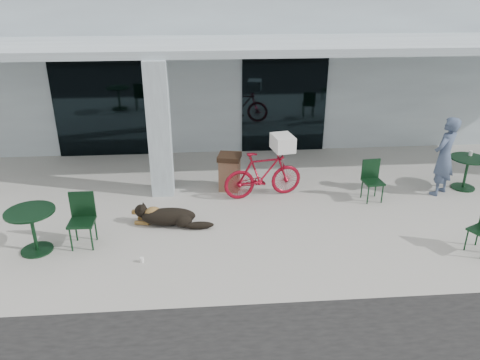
{
  "coord_description": "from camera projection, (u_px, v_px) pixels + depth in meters",
  "views": [
    {
      "loc": [
        -0.49,
        -7.91,
        4.79
      ],
      "look_at": [
        0.19,
        0.63,
        1.0
      ],
      "focal_mm": 35.0,
      "sensor_mm": 36.0,
      "label": 1
    }
  ],
  "objects": [
    {
      "name": "cafe_table_far",
      "position": [
        466.0,
        173.0,
        11.24
      ],
      "size": [
        1.08,
        1.08,
        0.79
      ],
      "primitive_type": null,
      "rotation": [
        0.0,
        0.0,
        0.35
      ],
      "color": "#12351C",
      "rests_on": "ground"
    },
    {
      "name": "person",
      "position": [
        444.0,
        156.0,
        10.75
      ],
      "size": [
        0.82,
        0.77,
        1.87
      ],
      "primitive_type": "imported",
      "rotation": [
        0.0,
        0.0,
        3.79
      ],
      "color": "#42516F",
      "rests_on": "ground"
    },
    {
      "name": "building",
      "position": [
        216.0,
        54.0,
        16.02
      ],
      "size": [
        22.0,
        7.0,
        4.5
      ],
      "primitive_type": "cube",
      "color": "silver",
      "rests_on": "ground"
    },
    {
      "name": "cafe_table_near",
      "position": [
        34.0,
        231.0,
        8.65
      ],
      "size": [
        1.11,
        1.11,
        0.84
      ],
      "primitive_type": null,
      "rotation": [
        0.0,
        0.0,
        0.27
      ],
      "color": "#12351C",
      "rests_on": "ground"
    },
    {
      "name": "trash_receptacle",
      "position": [
        230.0,
        172.0,
        11.17
      ],
      "size": [
        0.62,
        0.62,
        0.89
      ],
      "primitive_type": null,
      "rotation": [
        0.0,
        0.0,
        -0.22
      ],
      "color": "brown",
      "rests_on": "ground"
    },
    {
      "name": "storefront_glass_right",
      "position": [
        284.0,
        105.0,
        13.31
      ],
      "size": [
        2.4,
        0.06,
        2.7
      ],
      "primitive_type": "cube",
      "color": "black",
      "rests_on": "ground"
    },
    {
      "name": "cafe_chair_near",
      "position": [
        82.0,
        221.0,
        8.79
      ],
      "size": [
        0.47,
        0.52,
        1.04
      ],
      "primitive_type": null,
      "rotation": [
        0.0,
        0.0,
        -0.01
      ],
      "color": "#12351C",
      "rests_on": "ground"
    },
    {
      "name": "column",
      "position": [
        159.0,
        130.0,
        10.54
      ],
      "size": [
        0.5,
        0.5,
        3.12
      ],
      "primitive_type": "cube",
      "color": "silver",
      "rests_on": "ground"
    },
    {
      "name": "dog",
      "position": [
        169.0,
        216.0,
        9.64
      ],
      "size": [
        1.34,
        0.69,
        0.43
      ],
      "primitive_type": null,
      "rotation": [
        0.0,
        0.0,
        -0.21
      ],
      "color": "black",
      "rests_on": "ground"
    },
    {
      "name": "ground",
      "position": [
        233.0,
        240.0,
        9.19
      ],
      "size": [
        80.0,
        80.0,
        0.0
      ],
      "primitive_type": "plane",
      "color": "#A6A39C",
      "rests_on": "ground"
    },
    {
      "name": "overhang",
      "position": [
        222.0,
        46.0,
        11.17
      ],
      "size": [
        22.0,
        2.8,
        0.18
      ],
      "primitive_type": "cube",
      "color": "silver",
      "rests_on": "column"
    },
    {
      "name": "bicycle",
      "position": [
        263.0,
        174.0,
        10.75
      ],
      "size": [
        1.91,
        0.85,
        1.11
      ],
      "primitive_type": "imported",
      "rotation": [
        0.0,
        0.0,
        1.75
      ],
      "color": "maroon",
      "rests_on": "ground"
    },
    {
      "name": "storefront_glass_left",
      "position": [
        106.0,
        109.0,
        12.95
      ],
      "size": [
        2.8,
        0.06,
        2.7
      ],
      "primitive_type": "cube",
      "color": "black",
      "rests_on": "ground"
    },
    {
      "name": "laundry_basket",
      "position": [
        283.0,
        143.0,
        10.56
      ],
      "size": [
        0.54,
        0.66,
        0.35
      ],
      "primitive_type": "cube",
      "rotation": [
        0.0,
        0.0,
        1.75
      ],
      "color": "white",
      "rests_on": "bicycle"
    },
    {
      "name": "cup_on_table",
      "position": [
        471.0,
        153.0,
        11.19
      ],
      "size": [
        0.11,
        0.11,
        0.12
      ],
      "primitive_type": "cylinder",
      "rotation": [
        0.0,
        0.0,
        0.35
      ],
      "color": "white",
      "rests_on": "cafe_table_far"
    },
    {
      "name": "cup_near_dog",
      "position": [
        142.0,
        260.0,
        8.45
      ],
      "size": [
        0.08,
        0.08,
        0.09
      ],
      "primitive_type": "cylinder",
      "rotation": [
        0.0,
        0.0,
        -0.12
      ],
      "color": "white",
      "rests_on": "ground"
    },
    {
      "name": "cafe_chair_far_a",
      "position": [
        373.0,
        181.0,
        10.6
      ],
      "size": [
        0.47,
        0.5,
        0.94
      ],
      "primitive_type": null,
      "rotation": [
        0.0,
        0.0,
        0.1
      ],
      "color": "#12351C",
      "rests_on": "ground"
    }
  ]
}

